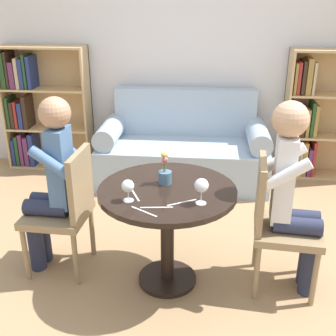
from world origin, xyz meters
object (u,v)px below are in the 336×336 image
object	(u,v)px
wine_glass_left	(128,187)
wine_glass_right	(201,186)
bookshelf_left	(37,108)
chair_left	(66,206)
chair_right	(277,220)
person_right	(294,193)
flower_vase	(165,172)
bookshelf_right	(317,119)
person_left	(52,182)
couch	(183,152)

from	to	relation	value
wine_glass_left	wine_glass_right	distance (m)	0.43
bookshelf_left	chair_left	size ratio (longest dim) A/B	1.49
bookshelf_left	chair_left	xyz separation A→B (m)	(0.93, -1.91, -0.17)
chair_right	person_right	world-z (taller)	person_right
chair_left	wine_glass_right	size ratio (longest dim) A/B	5.63
chair_right	flower_vase	size ratio (longest dim) A/B	4.06
bookshelf_right	person_right	size ratio (longest dim) A/B	1.05
bookshelf_right	person_left	distance (m)	2.89
person_right	wine_glass_right	distance (m)	0.62
bookshelf_left	person_right	distance (m)	3.13
person_right	bookshelf_right	bearing A→B (deg)	-11.55
bookshelf_right	wine_glass_left	bearing A→B (deg)	-126.17
person_left	wine_glass_right	xyz separation A→B (m)	(1.01, -0.28, 0.15)
person_right	chair_left	bearing A→B (deg)	92.76
chair_right	bookshelf_left	bearing A→B (deg)	55.39
chair_left	bookshelf_right	bearing A→B (deg)	135.44
wine_glass_right	person_right	bearing A→B (deg)	20.27
chair_left	flower_vase	world-z (taller)	flower_vase
person_left	wine_glass_left	world-z (taller)	person_left
chair_right	person_left	bearing A→B (deg)	92.96
chair_right	chair_left	bearing A→B (deg)	93.14
couch	chair_left	distance (m)	1.80
bookshelf_right	flower_vase	size ratio (longest dim) A/B	6.05
chair_left	chair_right	size ratio (longest dim) A/B	1.00
chair_left	person_right	xyz separation A→B (m)	(1.50, -0.06, 0.20)
chair_left	chair_right	distance (m)	1.42
chair_right	wine_glass_right	world-z (taller)	chair_right
couch	wine_glass_right	world-z (taller)	couch
bookshelf_right	wine_glass_right	bearing A→B (deg)	-118.15
flower_vase	chair_left	bearing A→B (deg)	178.77
couch	bookshelf_right	bearing A→B (deg)	10.92
wine_glass_left	bookshelf_left	bearing A→B (deg)	123.10
bookshelf_left	flower_vase	xyz separation A→B (m)	(1.62, -1.92, 0.12)
couch	wine_glass_right	distance (m)	2.00
person_left	wine_glass_right	world-z (taller)	person_left
chair_left	wine_glass_right	distance (m)	1.02
chair_right	flower_vase	distance (m)	0.79
couch	bookshelf_right	world-z (taller)	bookshelf_right
bookshelf_right	wine_glass_right	size ratio (longest dim) A/B	8.40
person_left	wine_glass_left	bearing A→B (deg)	66.64
chair_right	person_left	size ratio (longest dim) A/B	0.72
bookshelf_left	wine_glass_right	bearing A→B (deg)	-49.62
wine_glass_right	flower_vase	size ratio (longest dim) A/B	0.72
wine_glass_left	flower_vase	bearing A→B (deg)	54.21
couch	flower_vase	size ratio (longest dim) A/B	7.75
person_right	wine_glass_left	world-z (taller)	person_right
person_right	couch	bearing A→B (deg)	30.11
couch	flower_vase	bearing A→B (deg)	-90.79
wine_glass_right	flower_vase	xyz separation A→B (m)	(-0.24, 0.26, -0.03)
wine_glass_right	person_left	bearing A→B (deg)	164.29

